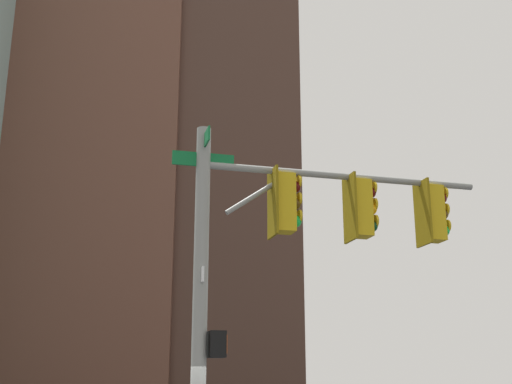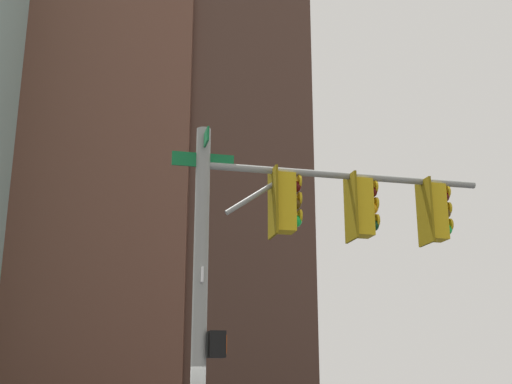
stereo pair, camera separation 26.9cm
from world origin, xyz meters
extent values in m
cylinder|color=gray|center=(0.14, 0.22, 3.18)|extent=(0.24, 0.24, 6.35)
cylinder|color=gray|center=(-2.27, -0.38, 5.72)|extent=(4.85, 1.33, 0.12)
cylinder|color=gray|center=(-0.73, 0.00, 5.27)|extent=(1.03, 0.33, 0.75)
cube|color=#0F6B33|center=(0.14, 0.22, 6.10)|extent=(0.27, 0.95, 0.24)
cube|color=#0F6B33|center=(0.14, 0.22, 5.80)|extent=(1.01, 0.28, 0.24)
cube|color=white|center=(0.14, 0.22, 3.88)|extent=(0.14, 0.44, 0.24)
cube|color=gold|center=(-1.20, -0.12, 5.16)|extent=(0.41, 0.41, 1.00)
cube|color=#7D640C|center=(-1.02, -0.07, 5.16)|extent=(0.17, 0.54, 1.16)
sphere|color=#470A07|center=(-1.40, -0.17, 5.46)|extent=(0.20, 0.20, 0.20)
cylinder|color=gold|center=(-1.47, -0.18, 5.55)|extent=(0.09, 0.23, 0.23)
sphere|color=#4C330A|center=(-1.40, -0.17, 5.16)|extent=(0.20, 0.20, 0.20)
cylinder|color=gold|center=(-1.47, -0.18, 5.25)|extent=(0.09, 0.23, 0.23)
sphere|color=green|center=(-1.40, -0.17, 4.86)|extent=(0.20, 0.20, 0.20)
cylinder|color=gold|center=(-1.47, -0.18, 4.95)|extent=(0.09, 0.23, 0.23)
cube|color=gold|center=(-2.54, -0.45, 5.16)|extent=(0.41, 0.41, 1.00)
cube|color=#7D640C|center=(-2.36, -0.41, 5.16)|extent=(0.17, 0.54, 1.16)
sphere|color=#470A07|center=(-2.74, -0.50, 5.46)|extent=(0.20, 0.20, 0.20)
cylinder|color=gold|center=(-2.80, -0.52, 5.55)|extent=(0.09, 0.23, 0.23)
sphere|color=#F29E0C|center=(-2.74, -0.50, 5.16)|extent=(0.20, 0.20, 0.20)
cylinder|color=gold|center=(-2.80, -0.52, 5.25)|extent=(0.09, 0.23, 0.23)
sphere|color=#0A3819|center=(-2.74, -0.50, 4.86)|extent=(0.20, 0.20, 0.20)
cylinder|color=gold|center=(-2.80, -0.52, 4.95)|extent=(0.09, 0.23, 0.23)
cube|color=gold|center=(-3.88, -0.79, 5.16)|extent=(0.41, 0.41, 1.00)
cube|color=#7D640C|center=(-3.70, -0.74, 5.16)|extent=(0.17, 0.54, 1.16)
sphere|color=#470A07|center=(-4.08, -0.84, 5.46)|extent=(0.20, 0.20, 0.20)
cylinder|color=gold|center=(-4.14, -0.85, 5.55)|extent=(0.09, 0.23, 0.23)
sphere|color=#4C330A|center=(-4.08, -0.84, 5.16)|extent=(0.20, 0.20, 0.20)
cylinder|color=gold|center=(-4.14, -0.85, 5.25)|extent=(0.09, 0.23, 0.23)
sphere|color=green|center=(-4.08, -0.84, 4.86)|extent=(0.20, 0.20, 0.20)
cylinder|color=gold|center=(-4.14, -0.85, 4.95)|extent=(0.09, 0.23, 0.23)
cube|color=black|center=(-0.12, 0.15, 2.83)|extent=(0.33, 0.41, 0.40)
cube|color=#EA5914|center=(-0.26, 0.12, 2.83)|extent=(0.08, 0.25, 0.28)
cube|color=#4C3328|center=(9.01, -43.60, 18.41)|extent=(27.18, 15.27, 36.82)
cube|color=brown|center=(12.69, -43.71, 15.91)|extent=(16.23, 16.40, 31.83)
camera|label=1|loc=(-0.59, 10.75, 2.22)|focal=47.26mm
camera|label=2|loc=(-0.86, 10.75, 2.22)|focal=47.26mm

